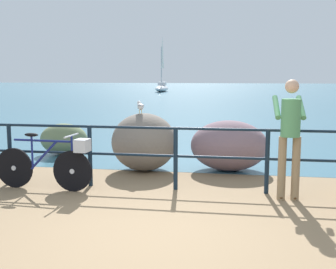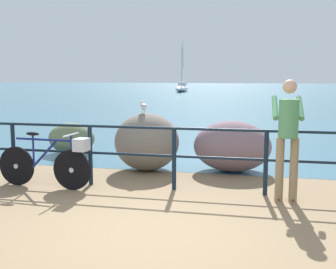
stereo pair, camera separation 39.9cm
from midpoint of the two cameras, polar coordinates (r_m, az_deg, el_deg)
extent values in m
cube|color=#846B4C|center=(24.66, 6.70, 3.50)|extent=(120.00, 120.00, 0.10)
cube|color=#38667A|center=(52.90, 8.22, 5.88)|extent=(120.00, 90.00, 0.01)
cylinder|color=black|center=(7.88, -21.75, -2.34)|extent=(0.07, 0.07, 1.02)
cylinder|color=black|center=(7.25, -11.95, -2.81)|extent=(0.07, 0.07, 1.02)
cylinder|color=black|center=(6.86, -0.65, -3.24)|extent=(0.07, 0.07, 1.02)
cylinder|color=black|center=(6.76, 11.48, -3.56)|extent=(0.07, 0.07, 1.02)
cylinder|color=black|center=(6.78, -0.66, 0.83)|extent=(8.64, 0.04, 0.04)
cylinder|color=black|center=(6.85, -0.65, -2.91)|extent=(8.64, 0.04, 0.04)
cylinder|color=black|center=(7.53, -21.30, -4.18)|extent=(0.66, 0.08, 0.66)
cylinder|color=#B7BCC6|center=(7.53, -21.30, -4.18)|extent=(0.08, 0.06, 0.08)
cylinder|color=black|center=(6.99, -14.26, -4.78)|extent=(0.66, 0.08, 0.66)
cylinder|color=#B7BCC6|center=(6.99, -14.26, -4.78)|extent=(0.08, 0.06, 0.08)
cylinder|color=navy|center=(7.16, -18.07, -0.80)|extent=(0.99, 0.11, 0.04)
cylinder|color=navy|center=(7.19, -17.81, -2.66)|extent=(0.50, 0.08, 0.50)
cylinder|color=navy|center=(7.29, -19.22, -2.34)|extent=(0.03, 0.03, 0.53)
ellipsoid|color=black|center=(7.25, -19.33, -0.04)|extent=(0.25, 0.12, 0.06)
cylinder|color=navy|center=(6.94, -14.34, -2.48)|extent=(0.03, 0.03, 0.57)
cylinder|color=#B7BCC6|center=(6.89, -14.42, -0.15)|extent=(0.06, 0.48, 0.03)
cube|color=#B7BCC6|center=(6.83, -13.04, -1.45)|extent=(0.22, 0.25, 0.20)
cylinder|color=#8C7251|center=(6.48, 13.29, -4.43)|extent=(0.12, 0.12, 0.95)
ellipsoid|color=#513319|center=(6.64, 13.11, -7.99)|extent=(0.11, 0.26, 0.08)
cylinder|color=#8C7251|center=(6.51, 15.04, -4.45)|extent=(0.12, 0.12, 0.95)
ellipsoid|color=#513319|center=(6.67, 14.84, -7.99)|extent=(0.11, 0.26, 0.08)
cylinder|color=#4C8C59|center=(6.38, 14.39, 2.16)|extent=(0.28, 0.28, 0.55)
sphere|color=tan|center=(6.35, 14.54, 6.25)|extent=(0.20, 0.20, 0.20)
cylinder|color=#4C8C59|center=(6.58, 12.62, 3.59)|extent=(0.10, 0.52, 0.34)
cylinder|color=#4C8C59|center=(6.62, 15.73, 3.51)|extent=(0.10, 0.52, 0.34)
ellipsoid|color=slate|center=(8.25, -4.62, -1.02)|extent=(1.25, 1.20, 1.12)
ellipsoid|color=#687852|center=(10.25, -14.85, -0.60)|extent=(1.12, 0.82, 0.73)
ellipsoid|color=slate|center=(8.30, 6.80, -1.49)|extent=(1.48, 1.14, 0.98)
cylinder|color=gold|center=(8.19, -5.25, 3.05)|extent=(0.01, 0.01, 0.06)
cylinder|color=gold|center=(8.20, -4.94, 3.06)|extent=(0.01, 0.01, 0.06)
ellipsoid|color=white|center=(8.19, -5.10, 3.72)|extent=(0.21, 0.28, 0.13)
ellipsoid|color=#9E9EA3|center=(8.17, -5.08, 3.92)|extent=(0.21, 0.27, 0.06)
sphere|color=white|center=(8.30, -5.27, 4.25)|extent=(0.08, 0.08, 0.08)
cone|color=gold|center=(8.35, -5.34, 4.24)|extent=(0.04, 0.06, 0.02)
ellipsoid|color=white|center=(47.41, -1.09, 6.16)|extent=(1.46, 4.44, 0.70)
cube|color=silver|center=(47.69, -1.04, 6.81)|extent=(0.85, 1.33, 0.36)
cylinder|color=#B2B2B7|center=(47.20, -1.14, 9.13)|extent=(0.10, 0.10, 4.20)
pyramid|color=white|center=(48.00, -1.01, 10.99)|extent=(0.12, 1.60, 3.57)
camera|label=1|loc=(0.20, -91.58, -0.22)|focal=45.57mm
camera|label=2|loc=(0.20, 88.42, 0.22)|focal=45.57mm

